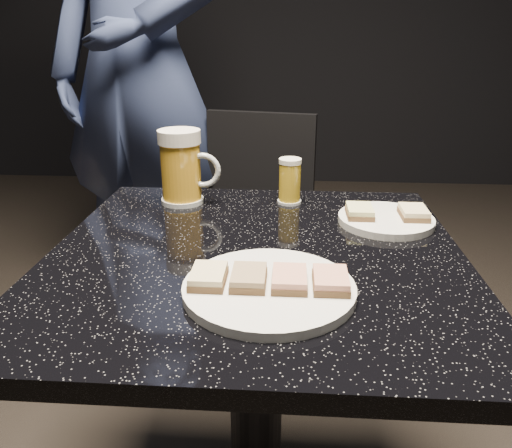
% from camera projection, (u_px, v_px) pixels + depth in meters
% --- Properties ---
extents(plate_large, '(0.25, 0.25, 0.01)m').
position_uv_depth(plate_large, '(269.00, 289.00, 0.71)').
color(plate_large, white).
rests_on(plate_large, table).
extents(plate_small, '(0.18, 0.18, 0.01)m').
position_uv_depth(plate_small, '(386.00, 220.00, 0.97)').
color(plate_small, white).
rests_on(plate_small, table).
extents(patron, '(0.81, 0.64, 1.94)m').
position_uv_depth(patron, '(141.00, 70.00, 1.72)').
color(patron, navy).
rests_on(patron, floor).
extents(table, '(0.70, 0.70, 0.75)m').
position_uv_depth(table, '(256.00, 369.00, 0.94)').
color(table, black).
rests_on(table, floor).
extents(beer_mug, '(0.13, 0.09, 0.16)m').
position_uv_depth(beer_mug, '(182.00, 167.00, 1.06)').
color(beer_mug, silver).
rests_on(beer_mug, table).
extents(beer_tumbler, '(0.05, 0.05, 0.10)m').
position_uv_depth(beer_tumbler, '(290.00, 181.00, 1.07)').
color(beer_tumbler, silver).
rests_on(beer_tumbler, table).
extents(chair, '(0.43, 0.43, 0.85)m').
position_uv_depth(chair, '(252.00, 226.00, 1.65)').
color(chair, black).
rests_on(chair, floor).
extents(canapes_on_plate_large, '(0.22, 0.07, 0.02)m').
position_uv_depth(canapes_on_plate_large, '(269.00, 278.00, 0.71)').
color(canapes_on_plate_large, '#4C3521').
rests_on(canapes_on_plate_large, plate_large).
extents(canapes_on_plate_small, '(0.15, 0.07, 0.02)m').
position_uv_depth(canapes_on_plate_small, '(387.00, 212.00, 0.96)').
color(canapes_on_plate_small, '#4C3521').
rests_on(canapes_on_plate_small, plate_small).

